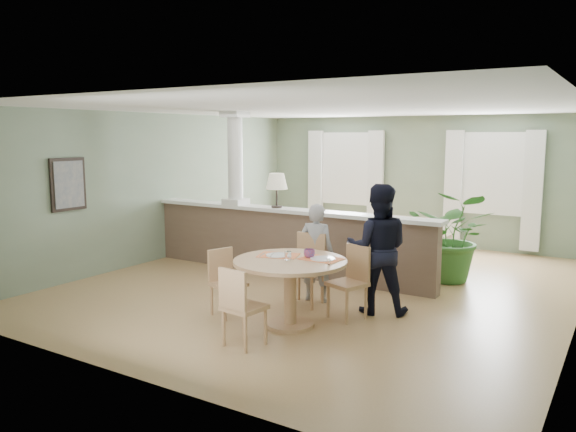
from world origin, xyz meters
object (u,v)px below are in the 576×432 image
Objects in this scene: chair_far_boy at (308,265)px; child_person at (316,253)px; chair_far_man at (351,278)px; chair_near at (240,304)px; chair_side at (225,279)px; sofa at (360,240)px; houseplant at (453,236)px; man_person at (378,249)px; dining_table at (291,273)px.

chair_far_boy is 0.71× the size of child_person.
chair_far_man is at bearing -21.20° from chair_far_boy.
chair_far_man is 1.03× the size of chair_near.
chair_side is at bearing 50.14° from child_person.
houseplant is (1.74, -0.31, 0.29)m from sofa.
houseplant is at bearing -121.93° from man_person.
chair_side is 0.50× the size of man_person.
child_person reaches higher than sofa.
dining_table is 0.81× the size of man_person.
man_person is (0.93, -0.04, 0.16)m from child_person.
houseplant is 1.62× the size of chair_near.
chair_far_boy is (0.39, -2.57, 0.10)m from sofa.
chair_far_man is 0.53m from man_person.
child_person is at bearing 171.32° from chair_far_man.
chair_near is (0.57, -4.36, 0.06)m from sofa.
chair_far_boy is at bearing -77.48° from chair_near.
chair_far_boy is (-1.35, -2.26, -0.19)m from houseplant.
chair_far_boy is 1.02m from man_person.
sofa reaches higher than chair_side.
chair_side is at bearing -37.24° from chair_near.
chair_side is at bearing -176.73° from dining_table.
sofa is 2.81m from man_person.
chair_far_man reaches higher than chair_near.
chair_far_boy is at bearing -121.00° from houseplant.
dining_table is at bearing -68.38° from chair_side.
sofa is 1.76× the size of man_person.
child_person reaches higher than chair_far_man.
chair_near is (-1.18, -4.04, -0.23)m from houseplant.
man_person is at bearing 2.82° from chair_far_boy.
chair_near is 0.65× the size of child_person.
chair_far_boy is (-0.29, 0.91, -0.12)m from dining_table.
chair_far_boy is 1.14× the size of chair_side.
child_person reaches higher than chair_side.
sofa is at bearing 169.83° from houseplant.
dining_table is 1.53× the size of chair_near.
sofa is at bearing 93.07° from chair_far_boy.
child_person is at bearing -79.09° from chair_near.
man_person is (0.68, 1.06, 0.19)m from dining_table.
sofa is 2.44m from child_person.
sofa is at bearing -88.07° from child_person.
houseplant reaches higher than dining_table.
sofa is at bearing 101.03° from dining_table.
dining_table is at bearing -79.19° from sofa.
houseplant is 1.70× the size of chair_side.
chair_far_boy is 1.05× the size of chair_far_man.
man_person is at bearing 80.08° from chair_far_man.
chair_side is 1.37m from child_person.
dining_table is 1.27m from man_person.
chair_far_man is 0.67× the size of child_person.
child_person is (0.71, 1.15, 0.22)m from chair_side.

